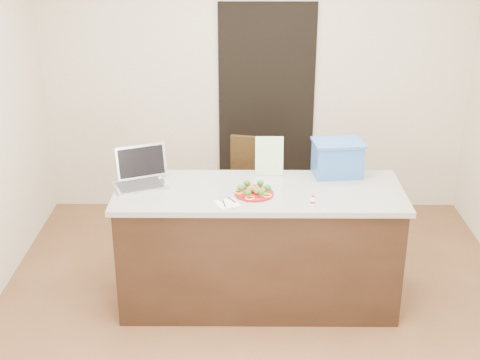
{
  "coord_description": "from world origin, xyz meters",
  "views": [
    {
      "loc": [
        -0.11,
        -4.12,
        2.81
      ],
      "look_at": [
        -0.14,
        0.2,
        1.02
      ],
      "focal_mm": 50.0,
      "sensor_mm": 36.0,
      "label": 1
    }
  ],
  "objects_px": {
    "blue_box": "(337,158)",
    "yogurt_bottle": "(313,201)",
    "laptop": "(141,174)",
    "chair": "(257,190)",
    "napkin": "(227,203)",
    "plate": "(254,193)",
    "island": "(259,247)"
  },
  "relations": [
    {
      "from": "blue_box",
      "to": "chair",
      "type": "bearing_deg",
      "value": 132.81
    },
    {
      "from": "laptop",
      "to": "island",
      "type": "bearing_deg",
      "value": -31.2
    },
    {
      "from": "laptop",
      "to": "chair",
      "type": "height_order",
      "value": "laptop"
    },
    {
      "from": "laptop",
      "to": "chair",
      "type": "relative_size",
      "value": 0.44
    },
    {
      "from": "yogurt_bottle",
      "to": "chair",
      "type": "distance_m",
      "value": 1.18
    },
    {
      "from": "plate",
      "to": "chair",
      "type": "relative_size",
      "value": 0.27
    },
    {
      "from": "blue_box",
      "to": "laptop",
      "type": "bearing_deg",
      "value": -179.29
    },
    {
      "from": "laptop",
      "to": "blue_box",
      "type": "distance_m",
      "value": 1.46
    },
    {
      "from": "chair",
      "to": "blue_box",
      "type": "bearing_deg",
      "value": -29.74
    },
    {
      "from": "blue_box",
      "to": "chair",
      "type": "relative_size",
      "value": 0.39
    },
    {
      "from": "plate",
      "to": "yogurt_bottle",
      "type": "bearing_deg",
      "value": -23.52
    },
    {
      "from": "island",
      "to": "plate",
      "type": "bearing_deg",
      "value": -114.37
    },
    {
      "from": "laptop",
      "to": "chair",
      "type": "distance_m",
      "value": 1.18
    },
    {
      "from": "island",
      "to": "blue_box",
      "type": "xyz_separation_m",
      "value": [
        0.59,
        0.29,
        0.59
      ]
    },
    {
      "from": "napkin",
      "to": "yogurt_bottle",
      "type": "distance_m",
      "value": 0.58
    },
    {
      "from": "island",
      "to": "laptop",
      "type": "xyz_separation_m",
      "value": [
        -0.86,
        0.12,
        0.53
      ]
    },
    {
      "from": "island",
      "to": "plate",
      "type": "height_order",
      "value": "plate"
    },
    {
      "from": "island",
      "to": "blue_box",
      "type": "distance_m",
      "value": 0.88
    },
    {
      "from": "yogurt_bottle",
      "to": "chair",
      "type": "bearing_deg",
      "value": 108.66
    },
    {
      "from": "laptop",
      "to": "yogurt_bottle",
      "type": "bearing_deg",
      "value": -40.32
    },
    {
      "from": "blue_box",
      "to": "yogurt_bottle",
      "type": "bearing_deg",
      "value": -118.79
    },
    {
      "from": "yogurt_bottle",
      "to": "plate",
      "type": "bearing_deg",
      "value": 156.48
    },
    {
      "from": "yogurt_bottle",
      "to": "chair",
      "type": "relative_size",
      "value": 0.07
    },
    {
      "from": "chair",
      "to": "yogurt_bottle",
      "type": "bearing_deg",
      "value": -59.76
    },
    {
      "from": "island",
      "to": "blue_box",
      "type": "height_order",
      "value": "blue_box"
    },
    {
      "from": "laptop",
      "to": "chair",
      "type": "xyz_separation_m",
      "value": [
        0.86,
        0.69,
        -0.42
      ]
    },
    {
      "from": "plate",
      "to": "napkin",
      "type": "distance_m",
      "value": 0.24
    },
    {
      "from": "napkin",
      "to": "blue_box",
      "type": "distance_m",
      "value": 0.98
    },
    {
      "from": "plate",
      "to": "yogurt_bottle",
      "type": "relative_size",
      "value": 3.97
    },
    {
      "from": "island",
      "to": "plate",
      "type": "relative_size",
      "value": 7.48
    },
    {
      "from": "napkin",
      "to": "blue_box",
      "type": "relative_size",
      "value": 0.37
    },
    {
      "from": "napkin",
      "to": "chair",
      "type": "height_order",
      "value": "chair"
    }
  ]
}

